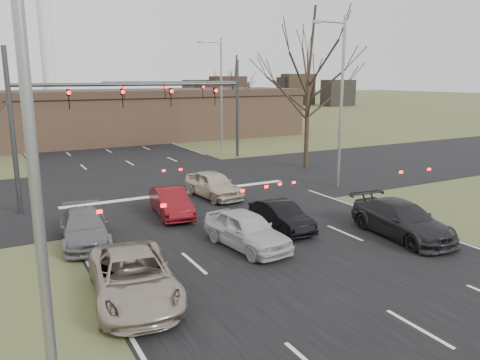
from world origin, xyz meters
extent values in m
plane|color=#4A542D|center=(0.00, 0.00, 0.00)|extent=(360.00, 360.00, 0.00)
cube|color=black|center=(0.00, 60.00, 0.01)|extent=(14.00, 300.00, 0.02)
cube|color=black|center=(0.00, 15.00, 0.01)|extent=(200.00, 14.00, 0.02)
cube|color=#89634A|center=(2.00, 38.00, 2.30)|extent=(42.00, 10.00, 4.60)
cube|color=#38281E|center=(2.00, 38.00, 4.95)|extent=(42.40, 10.40, 0.70)
cylinder|color=silver|center=(6.00, 120.00, 17.00)|extent=(3.20, 3.20, 34.00)
cylinder|color=#383A3D|center=(-8.50, 13.00, 4.00)|extent=(0.24, 0.24, 8.00)
cylinder|color=#383A3D|center=(-2.50, 13.00, 6.20)|extent=(12.00, 0.18, 0.18)
imported|color=black|center=(-5.83, 13.00, 5.50)|extent=(0.16, 0.20, 1.00)
imported|color=black|center=(-3.17, 13.00, 5.50)|extent=(0.16, 0.20, 1.00)
imported|color=black|center=(-0.50, 13.00, 5.50)|extent=(0.16, 0.20, 1.00)
imported|color=black|center=(2.17, 13.00, 5.50)|extent=(0.16, 0.20, 1.00)
cylinder|color=#383A3D|center=(9.00, 23.00, 4.00)|extent=(0.24, 0.24, 8.00)
cylinder|color=#383A3D|center=(3.50, 23.00, 6.20)|extent=(11.00, 0.18, 0.18)
imported|color=black|center=(5.86, 23.00, 5.50)|extent=(0.16, 0.20, 1.00)
imported|color=black|center=(2.71, 23.00, 5.50)|extent=(0.16, 0.20, 1.00)
imported|color=black|center=(-0.43, 23.00, 5.50)|extent=(0.16, 0.20, 1.00)
cylinder|color=gray|center=(-9.00, -4.00, 5.00)|extent=(0.18, 0.18, 10.00)
cylinder|color=gray|center=(9.00, 10.00, 5.00)|extent=(0.18, 0.18, 10.00)
cylinder|color=gray|center=(8.00, 10.00, 9.60)|extent=(2.00, 0.12, 0.12)
cube|color=gray|center=(7.00, 10.00, 9.55)|extent=(0.50, 0.25, 0.15)
cylinder|color=gray|center=(9.50, 27.00, 5.00)|extent=(0.18, 0.18, 10.00)
cylinder|color=gray|center=(8.50, 27.00, 9.60)|extent=(2.00, 0.12, 0.12)
cube|color=gray|center=(7.50, 27.00, 9.55)|extent=(0.50, 0.25, 0.15)
cylinder|color=black|center=(11.00, 16.00, 3.16)|extent=(0.32, 0.32, 6.33)
cylinder|color=black|center=(15.00, 35.00, 2.48)|extent=(0.32, 0.32, 4.95)
imported|color=#A79987|center=(-6.15, 1.33, 0.71)|extent=(3.01, 5.39, 1.42)
imported|color=#B9B8BA|center=(-1.01, 3.56, 0.73)|extent=(2.22, 4.45, 1.45)
imported|color=black|center=(1.41, 4.77, 0.62)|extent=(1.36, 3.76, 1.23)
imported|color=black|center=(5.34, 1.57, 0.73)|extent=(2.47, 5.20, 1.46)
imported|color=slate|center=(-6.50, 7.16, 0.65)|extent=(2.32, 4.63, 1.29)
imported|color=maroon|center=(-2.10, 9.06, 0.66)|extent=(1.89, 4.17, 1.33)
imported|color=beige|center=(1.21, 11.30, 0.74)|extent=(2.14, 4.48, 1.48)
camera|label=1|loc=(-9.57, -11.65, 6.55)|focal=35.00mm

